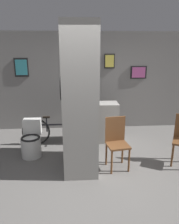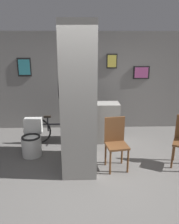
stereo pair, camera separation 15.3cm
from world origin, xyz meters
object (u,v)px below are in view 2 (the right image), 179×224
Objects in this scene: toilet at (32,141)px; bottle_tall at (92,99)px; bicycle at (59,130)px; chair_near_pillar at (116,141)px.

bottle_tall reaches higher than toilet.
toilet is at bearing -135.99° from bicycle.
bottle_tall is at bearing 12.11° from bicycle.
bicycle is at bearing -167.89° from bottle_tall.
chair_near_pillar is (1.69, -0.57, 0.23)m from toilet.
bottle_tall is at bearing 98.29° from chair_near_pillar.
chair_near_pillar reaches higher than bicycle.
bicycle is 6.42× the size of bottle_tall.
toilet is 0.73m from bicycle.
bottle_tall is (-0.39, 1.24, 0.51)m from chair_near_pillar.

